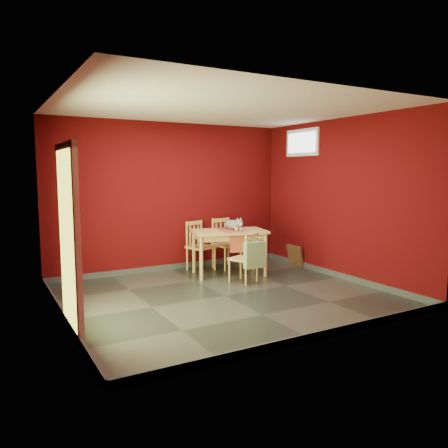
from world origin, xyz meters
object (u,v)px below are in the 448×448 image
picture_frame (295,256)px  chair_far_left (199,245)px  chair_near (245,257)px  cat (233,223)px  dining_table (229,236)px  tote_bag (254,255)px  chair_far_right (225,243)px

picture_frame → chair_far_left: bearing=160.2°
chair_near → cat: bearing=76.7°
dining_table → tote_bag: bearing=-90.3°
chair_far_right → tote_bag: chair_far_right is taller
dining_table → chair_far_right: 0.60m
chair_far_left → cat: (0.39, -0.56, 0.45)m
tote_bag → picture_frame: (1.46, 0.78, -0.29)m
chair_near → tote_bag: size_ratio=1.66×
tote_bag → chair_far_left: bearing=101.6°
chair_far_right → chair_far_left: bearing=171.4°
chair_near → tote_bag: bearing=-75.7°
chair_far_left → chair_far_right: size_ratio=0.97×
chair_near → tote_bag: (0.05, -0.19, 0.07)m
chair_near → tote_bag: 0.21m
chair_near → picture_frame: size_ratio=2.01×
dining_table → chair_far_right: (0.22, 0.51, -0.21)m
tote_bag → picture_frame: 1.68m
chair_far_left → chair_near: size_ratio=1.10×
picture_frame → dining_table: bearing=178.5°
chair_far_left → tote_bag: chair_far_left is taller
tote_bag → cat: cat is taller
chair_near → picture_frame: bearing=21.2°
chair_far_right → picture_frame: size_ratio=2.30×
tote_bag → cat: (0.10, 0.85, 0.42)m
picture_frame → cat: bearing=177.1°
dining_table → cat: 0.24m
chair_near → cat: (0.15, 0.65, 0.49)m
chair_far_right → cat: bearing=-103.6°
chair_near → picture_frame: (1.51, 0.58, -0.22)m
chair_near → tote_bag: chair_near is taller
tote_bag → picture_frame: bearing=28.1°
dining_table → tote_bag: 0.84m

